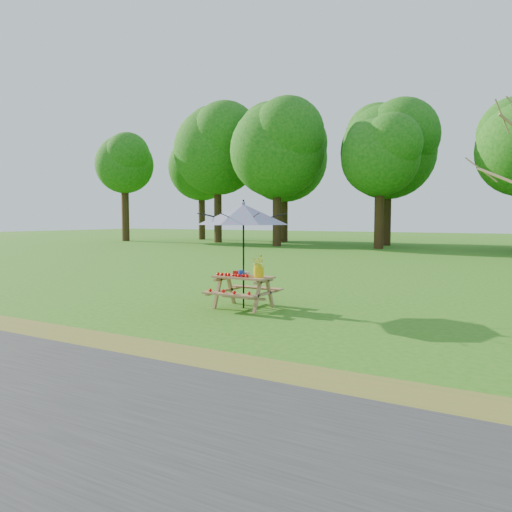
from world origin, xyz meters
The scene contains 8 objects.
ground centered at (0.00, 0.00, 0.00)m, with size 120.00×120.00×0.00m, color #2C7015.
drygrass_strip centered at (0.00, -2.80, 0.00)m, with size 120.00×1.20×0.01m, color olive.
treeline centered at (0.00, 22.00, 8.00)m, with size 60.00×12.00×16.00m, color #0E530F, non-canonical shape.
picnic_table centered at (-0.05, 0.85, 0.33)m, with size 1.20×1.32×0.67m.
patio_umbrella centered at (-0.05, 0.85, 1.95)m, with size 2.12×2.12×2.25m.
produce_bins centered at (-0.11, 0.86, 0.72)m, with size 0.30×0.37×0.13m.
tomatoes_row centered at (-0.20, 0.67, 0.71)m, with size 0.77×0.13×0.07m, color red, non-canonical shape.
flower_bucket centered at (0.33, 0.82, 0.92)m, with size 0.31×0.28×0.46m.
Camera 1 is at (5.36, -7.91, 1.87)m, focal length 35.00 mm.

